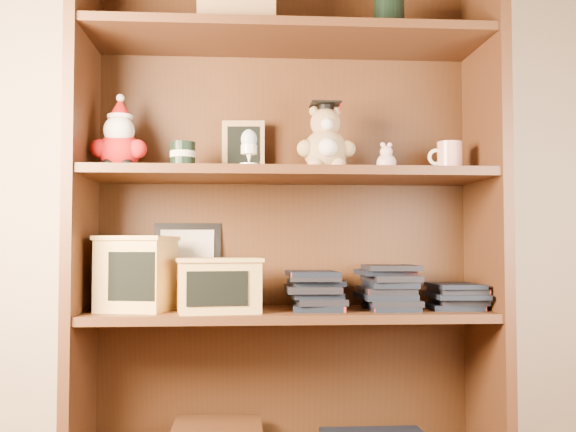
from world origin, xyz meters
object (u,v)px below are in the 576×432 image
(bookcase, at_px, (286,231))
(teacher_mug, at_px, (449,157))
(treats_box, at_px, (137,273))
(grad_teddy_bear, at_px, (326,144))

(bookcase, bearing_deg, teacher_mug, -6.03)
(bookcase, relative_size, treats_box, 6.92)
(teacher_mug, distance_m, treats_box, 0.97)
(bookcase, relative_size, grad_teddy_bear, 7.74)
(grad_teddy_bear, xyz_separation_m, teacher_mug, (0.37, 0.01, -0.03))
(grad_teddy_bear, distance_m, treats_box, 0.65)
(teacher_mug, bearing_deg, treats_box, -179.94)
(teacher_mug, xyz_separation_m, treats_box, (-0.91, -0.00, -0.34))
(bookcase, height_order, treats_box, bookcase)
(bookcase, bearing_deg, grad_teddy_bear, -26.89)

